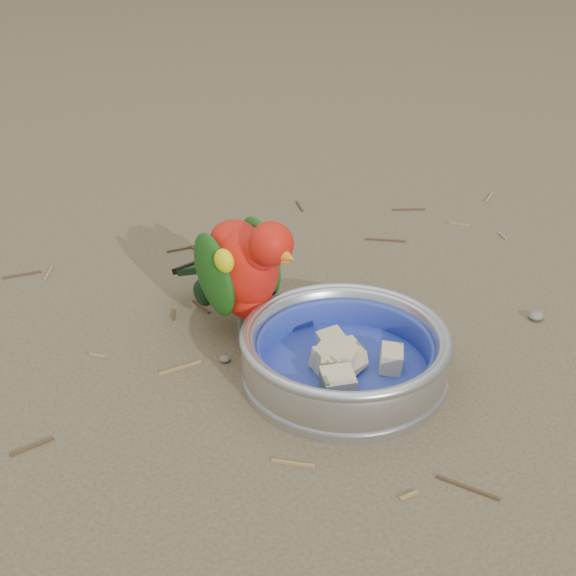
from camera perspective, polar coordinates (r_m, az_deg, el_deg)
name	(u,v)px	position (r m, az deg, el deg)	size (l,w,h in m)	color
ground	(319,365)	(0.93, 2.18, -5.50)	(60.00, 60.00, 0.00)	brown
food_bowl	(344,373)	(0.90, 4.01, -6.05)	(0.23, 0.23, 0.02)	#B2B2BA
bowl_wall	(345,350)	(0.88, 4.07, -4.45)	(0.23, 0.23, 0.04)	#B2B2BA
fruit_wedges	(345,356)	(0.89, 4.06, -4.83)	(0.14, 0.14, 0.03)	beige
lory_parrot	(245,277)	(0.94, -3.08, 0.78)	(0.09, 0.20, 0.16)	red
ground_debris	(302,348)	(0.95, 1.01, -4.32)	(0.90, 0.80, 0.01)	olive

